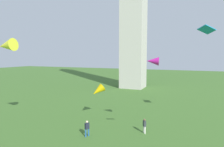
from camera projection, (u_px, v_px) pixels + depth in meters
The scene contains 6 objects.
person_0 at pixel (87, 128), 20.07m from camera, with size 0.41×0.50×1.68m.
person_2 at pixel (144, 125), 20.94m from camera, with size 0.43×0.48×1.60m.
kite_flying_0 at pixel (153, 61), 19.61m from camera, with size 1.37×1.07×0.90m.
kite_flying_1 at pixel (98, 91), 25.62m from camera, with size 2.08×2.24×1.80m.
kite_flying_4 at pixel (207, 30), 12.56m from camera, with size 1.15×1.08×0.55m.
kite_flying_5 at pixel (7, 46), 21.83m from camera, with size 2.28×1.63×1.64m.
Camera 1 is at (7.14, 0.18, 8.37)m, focal length 31.02 mm.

